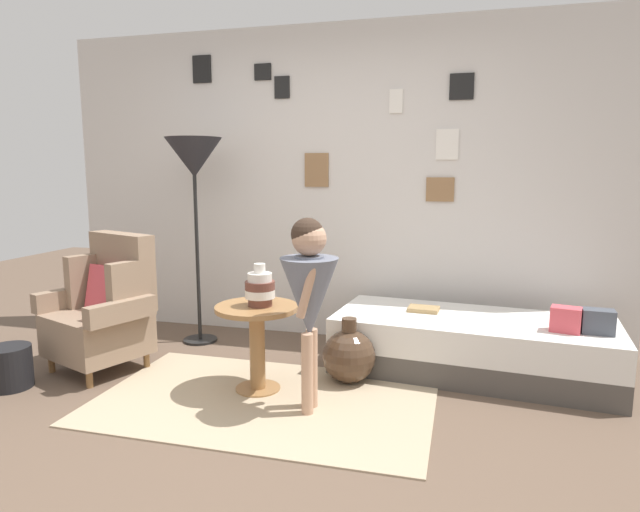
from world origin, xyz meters
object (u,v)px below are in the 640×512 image
at_px(side_table, 257,331).
at_px(magazine_basket, 9,367).
at_px(book_on_daybed, 424,309).
at_px(daybed, 472,345).
at_px(floor_lamp, 194,164).
at_px(vase_striped, 260,288).
at_px(demijohn_near, 349,356).
at_px(armchair, 105,309).
at_px(person_child, 309,289).

bearing_deg(side_table, magazine_basket, -166.66).
bearing_deg(book_on_daybed, daybed, -15.88).
xyz_separation_m(floor_lamp, book_on_daybed, (1.85, -0.06, -1.06)).
height_order(vase_striped, book_on_daybed, vase_striped).
bearing_deg(demijohn_near, daybed, 26.27).
height_order(floor_lamp, book_on_daybed, floor_lamp).
distance_m(side_table, book_on_daybed, 1.27).
bearing_deg(magazine_basket, armchair, 52.01).
relative_size(armchair, floor_lamp, 0.58).
bearing_deg(magazine_basket, demijohn_near, 17.42).
height_order(side_table, floor_lamp, floor_lamp).
bearing_deg(side_table, person_child, -27.26).
relative_size(person_child, book_on_daybed, 5.26).
bearing_deg(side_table, floor_lamp, 135.12).
relative_size(book_on_daybed, demijohn_near, 0.49).
bearing_deg(vase_striped, daybed, 27.45).
bearing_deg(daybed, floor_lamp, 175.83).
bearing_deg(book_on_daybed, armchair, -163.07).
bearing_deg(side_table, demijohn_near, 28.31).
distance_m(daybed, vase_striped, 1.56).
bearing_deg(floor_lamp, vase_striped, -43.98).
bearing_deg(demijohn_near, side_table, -151.69).
bearing_deg(daybed, person_child, -136.02).
xyz_separation_m(side_table, book_on_daybed, (1.00, 0.79, 0.01)).
bearing_deg(demijohn_near, book_on_daybed, 47.53).
distance_m(floor_lamp, person_child, 1.80).
height_order(person_child, magazine_basket, person_child).
xyz_separation_m(side_table, vase_striped, (0.02, 0.00, 0.28)).
xyz_separation_m(vase_striped, magazine_basket, (-1.62, -0.38, -0.54)).
bearing_deg(floor_lamp, magazine_basket, -121.25).
distance_m(armchair, vase_striped, 1.26).
relative_size(person_child, magazine_basket, 4.13).
distance_m(vase_striped, floor_lamp, 1.45).
relative_size(floor_lamp, demijohn_near, 3.78).
height_order(floor_lamp, demijohn_near, floor_lamp).
bearing_deg(side_table, armchair, 174.55).
relative_size(armchair, book_on_daybed, 4.41).
relative_size(daybed, book_on_daybed, 8.96).
bearing_deg(vase_striped, demijohn_near, 29.22).
distance_m(daybed, side_table, 1.52).
bearing_deg(demijohn_near, armchair, -174.23).
height_order(vase_striped, person_child, person_child).
bearing_deg(armchair, book_on_daybed, 16.93).
bearing_deg(person_child, demijohn_near, 75.37).
relative_size(side_table, floor_lamp, 0.34).
xyz_separation_m(armchair, daybed, (2.56, 0.57, -0.24)).
distance_m(armchair, book_on_daybed, 2.31).
height_order(armchair, demijohn_near, armchair).
relative_size(side_table, vase_striped, 2.08).
relative_size(vase_striped, magazine_basket, 0.97).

